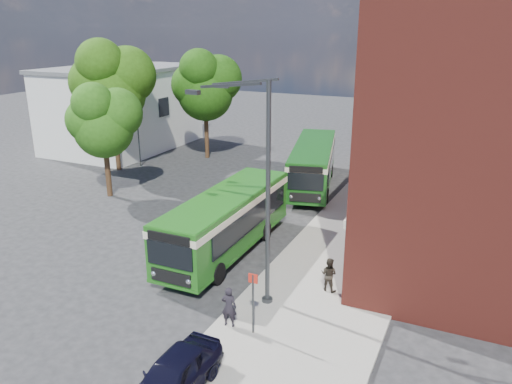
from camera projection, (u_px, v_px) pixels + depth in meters
The scene contains 15 objects.
ground at pixel (185, 260), 24.11m from camera, with size 120.00×120.00×0.00m, color #242427.
pavement at pixel (367, 225), 28.19m from camera, with size 6.00×48.00×0.15m, color gray.
kerb_line at pixel (315, 218), 29.42m from camera, with size 0.12×48.00×0.01m, color beige.
white_building at pixel (123, 107), 45.60m from camera, with size 9.40×13.40×7.30m.
flagpole at pixel (137, 105), 38.68m from camera, with size 0.95×0.10×9.00m.
street_lamp at pixel (259, 192), 18.94m from camera, with size 2.96×2.38×9.00m.
bus_stop_sign at pixel (253, 300), 17.78m from camera, with size 0.35×0.08×2.52m.
bus_front at pixel (226, 218), 24.48m from camera, with size 2.67×10.03×3.02m.
bus_rear at pixel (313, 161), 34.70m from camera, with size 5.04×11.00×3.02m.
parked_car at pixel (174, 376), 14.96m from camera, with size 1.56×3.87×1.32m, color black.
pedestrian_a at pixel (229, 307), 18.39m from camera, with size 0.58×0.38×1.59m, color black.
pedestrian_b at pixel (329, 274), 20.89m from camera, with size 0.72×0.56×1.48m, color black.
tree_left at pixel (103, 120), 31.60m from camera, with size 4.46×4.24×7.53m.
tree_mid at pixel (111, 82), 37.07m from camera, with size 5.92×5.63×9.99m.
tree_right at pixel (205, 85), 40.86m from camera, with size 5.39×5.13×9.11m.
Camera 1 is at (12.26, -18.36, 10.80)m, focal length 35.00 mm.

